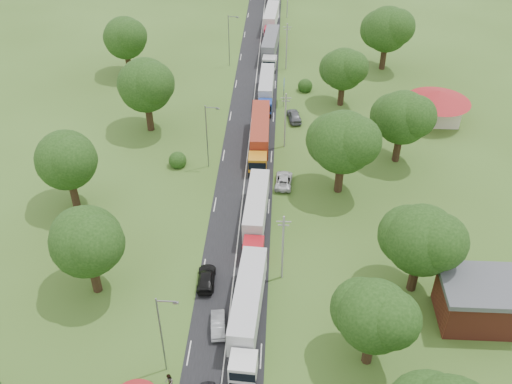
{
  "coord_description": "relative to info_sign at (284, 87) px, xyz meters",
  "views": [
    {
      "loc": [
        4.9,
        -53.41,
        47.02
      ],
      "look_at": [
        1.94,
        5.12,
        3.0
      ],
      "focal_mm": 40.0,
      "sensor_mm": 36.0,
      "label": 1
    }
  ],
  "objects": [
    {
      "name": "ground",
      "position": [
        -5.2,
        -35.0,
        -3.0
      ],
      "size": [
        260.0,
        260.0,
        0.0
      ],
      "primitive_type": "plane",
      "color": "#36521B",
      "rests_on": "ground"
    },
    {
      "name": "road",
      "position": [
        -5.2,
        -15.0,
        -3.0
      ],
      "size": [
        8.0,
        200.0,
        0.04
      ],
      "primitive_type": "cube",
      "color": "black",
      "rests_on": "ground"
    },
    {
      "name": "info_sign",
      "position": [
        0.0,
        0.0,
        0.0
      ],
      "size": [
        0.12,
        3.1,
        4.1
      ],
      "color": "slate",
      "rests_on": "ground"
    },
    {
      "name": "pole_1",
      "position": [
        0.3,
        -42.0,
        1.68
      ],
      "size": [
        1.6,
        0.24,
        9.0
      ],
      "color": "gray",
      "rests_on": "ground"
    },
    {
      "name": "pole_2",
      "position": [
        0.3,
        -14.0,
        1.68
      ],
      "size": [
        1.6,
        0.24,
        9.0
      ],
      "color": "gray",
      "rests_on": "ground"
    },
    {
      "name": "pole_3",
      "position": [
        0.3,
        14.0,
        1.68
      ],
      "size": [
        1.6,
        0.24,
        9.0
      ],
      "color": "gray",
      "rests_on": "ground"
    },
    {
      "name": "lamp_0",
      "position": [
        -10.55,
        -55.0,
        2.55
      ],
      "size": [
        2.03,
        0.22,
        10.0
      ],
      "color": "slate",
      "rests_on": "ground"
    },
    {
      "name": "lamp_1",
      "position": [
        -10.55,
        -20.0,
        2.55
      ],
      "size": [
        2.03,
        0.22,
        10.0
      ],
      "color": "slate",
      "rests_on": "ground"
    },
    {
      "name": "lamp_2",
      "position": [
        -10.55,
        15.0,
        2.55
      ],
      "size": [
        2.03,
        0.22,
        10.0
      ],
      "color": "slate",
      "rests_on": "ground"
    },
    {
      "name": "tree_2",
      "position": [
        8.79,
        -52.86,
        3.59
      ],
      "size": [
        8.0,
        8.0,
        10.1
      ],
      "color": "#382616",
      "rests_on": "ground"
    },
    {
      "name": "tree_3",
      "position": [
        14.79,
        -42.84,
        4.22
      ],
      "size": [
        8.8,
        8.8,
        11.07
      ],
      "color": "#382616",
      "rests_on": "ground"
    },
    {
      "name": "tree_4",
      "position": [
        7.79,
        -24.83,
        4.85
      ],
      "size": [
        9.6,
        9.6,
        12.05
      ],
      "color": "#382616",
      "rests_on": "ground"
    },
    {
      "name": "tree_5",
      "position": [
        16.79,
        -16.84,
        4.22
      ],
      "size": [
        8.8,
        8.8,
        11.07
      ],
      "color": "#382616",
      "rests_on": "ground"
    },
    {
      "name": "tree_6",
      "position": [
        9.79,
        0.14,
        3.59
      ],
      "size": [
        8.0,
        8.0,
        10.1
      ],
      "color": "#382616",
      "rests_on": "ground"
    },
    {
      "name": "tree_7",
      "position": [
        18.79,
        15.17,
        4.85
      ],
      "size": [
        9.6,
        9.6,
        12.05
      ],
      "color": "#382616",
      "rests_on": "ground"
    },
    {
      "name": "tree_10",
      "position": [
        -20.21,
        -44.84,
        4.22
      ],
      "size": [
        8.8,
        8.8,
        11.07
      ],
      "color": "#382616",
      "rests_on": "ground"
    },
    {
      "name": "tree_11",
      "position": [
        -27.21,
        -29.84,
        4.22
      ],
      "size": [
        8.8,
        8.8,
        11.07
      ],
      "color": "#382616",
      "rests_on": "ground"
    },
    {
      "name": "tree_12",
      "position": [
        -21.21,
        -9.83,
        4.85
      ],
      "size": [
        9.6,
        9.6,
        12.05
      ],
      "color": "#382616",
      "rests_on": "ground"
    },
    {
      "name": "tree_13",
      "position": [
        -29.21,
        10.16,
        4.22
      ],
      "size": [
        8.8,
        8.8,
        11.07
      ],
      "color": "#382616",
      "rests_on": "ground"
    },
    {
      "name": "house_brick",
      "position": [
        20.8,
        -47.0,
        -0.35
      ],
      "size": [
        8.6,
        6.6,
        5.2
      ],
      "color": "maroon",
      "rests_on": "ground"
    },
    {
      "name": "house_cream",
      "position": [
        24.8,
        -5.0,
        0.64
      ],
      "size": [
        10.08,
        10.08,
        5.8
      ],
      "color": "beige",
      "rests_on": "ground"
    },
    {
      "name": "truck_0",
      "position": [
        -3.16,
        -49.07,
        -0.72
      ],
      "size": [
        3.45,
        15.56,
        4.3
      ],
      "color": "white",
      "rests_on": "ground"
    },
    {
      "name": "truck_1",
      "position": [
        -3.09,
        -32.97,
        -0.88
      ],
      "size": [
        2.91,
        14.46,
        4.0
      ],
      "color": "#AB131D",
      "rests_on": "ground"
    },
    {
      "name": "truck_2",
      "position": [
        -3.46,
        -14.65,
        -0.71
      ],
      "size": [
        2.87,
        15.63,
        4.33
      ],
      "color": "#C27816",
      "rests_on": "ground"
    },
    {
      "name": "truck_3",
      "position": [
        -3.05,
        1.52,
        -1.0
      ],
      "size": [
        2.48,
        13.65,
        3.78
      ],
      "color": "navy",
      "rests_on": "ground"
    },
    {
      "name": "truck_4",
      "position": [
        -2.9,
        19.17,
        -0.79
      ],
      "size": [
        3.34,
        15.1,
        4.17
      ],
      "color": "#B3B3B3",
      "rests_on": "ground"
    },
    {
      "name": "truck_5",
      "position": [
        -3.18,
        34.27,
        -0.79
      ],
      "size": [
        3.3,
        15.11,
        4.17
      ],
      "color": "#B01B2E",
      "rests_on": "ground"
    },
    {
      "name": "car_lane_mid",
      "position": [
        -6.2,
        -49.79,
        -2.33
      ],
      "size": [
        1.92,
        4.24,
        1.35
      ],
      "primitive_type": "imported",
      "rotation": [
        0.0,
        0.0,
        3.26
      ],
      "color": "#95979C",
      "rests_on": "ground"
    },
    {
      "name": "car_lane_rear",
      "position": [
        -8.2,
        -43.28,
        -2.3
      ],
      "size": [
        2.16,
        4.91,
        1.4
      ],
      "primitive_type": "imported",
      "rotation": [
        0.0,
        0.0,
        3.18
      ],
      "color": "black",
      "rests_on": "ground"
    },
    {
      "name": "car_verge_near",
      "position": [
        0.3,
        -23.9,
        -2.32
      ],
      "size": [
        2.57,
        5.06,
        1.37
      ],
      "primitive_type": "imported",
      "rotation": [
        0.0,
        0.0,
        3.08
      ],
      "color": "silver",
      "rests_on": "ground"
    },
    {
      "name": "car_verge_far",
      "position": [
        1.81,
        -5.83,
        -2.19
      ],
      "size": [
        2.77,
        5.05,
        1.63
      ],
      "primitive_type": "imported",
      "rotation": [
        0.0,
        0.0,
        3.33
      ],
      "color": "#54575B",
      "rests_on": "ground"
    },
    {
      "name": "pedestrian_booth",
      "position": [
        -10.0,
        -57.03,
        -2.07
      ],
      "size": [
        1.01,
        1.11,
        1.87
      ],
      "primitive_type": "imported",
      "rotation": [
        0.0,
        0.0,
        -1.17
      ],
      "color": "gray",
      "rests_on": "ground"
    }
  ]
}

